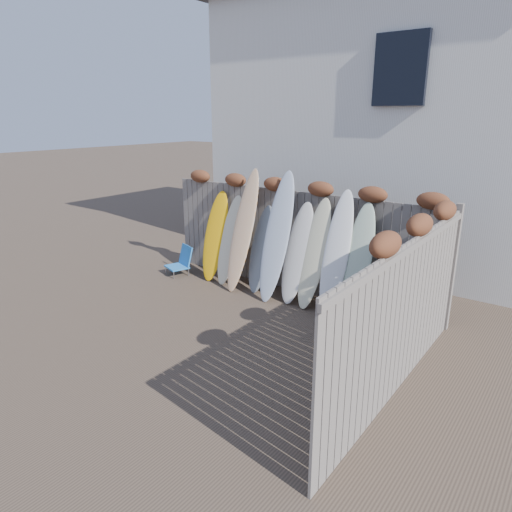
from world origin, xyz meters
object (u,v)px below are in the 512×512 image
Objects in this scene: wooden_crate at (380,339)px; surfboard_0 at (215,236)px; beach_chair at (181,261)px; lattice_panel at (422,303)px.

surfboard_0 is at bearing 163.49° from wooden_crate.
wooden_crate reaches higher than beach_chair.
surfboard_0 reaches higher than lattice_panel.
beach_chair is 0.39× the size of lattice_panel.
wooden_crate is at bearing -20.41° from surfboard_0.
lattice_panel reaches higher than wooden_crate.
surfboard_0 reaches higher than beach_chair.
beach_chair is at bearing -165.36° from surfboard_0.
wooden_crate is at bearing -120.10° from lattice_panel.
wooden_crate is 4.43m from surfboard_0.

